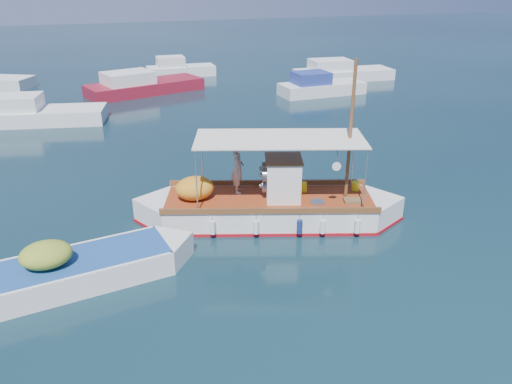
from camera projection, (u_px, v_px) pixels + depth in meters
name	position (u px, v px, depth m)	size (l,w,h in m)	color
ground	(296.00, 225.00, 16.72)	(160.00, 160.00, 0.00)	black
fishing_caique	(267.00, 207.00, 16.84)	(8.67, 4.52, 5.59)	white
dinghy	(80.00, 271.00, 13.53)	(6.41, 2.45, 1.58)	white
bg_boat_nw	(31.00, 115.00, 27.94)	(7.90, 3.93, 1.80)	silver
bg_boat_n	(142.00, 86.00, 34.98)	(8.49, 4.94, 1.80)	maroon
bg_boat_ne	(319.00, 87.00, 34.65)	(5.99, 2.39, 1.80)	silver
bg_boat_e	(341.00, 73.00, 39.59)	(7.94, 3.28, 1.80)	silver
bg_boat_far_n	(179.00, 70.00, 40.98)	(5.54, 2.20, 1.80)	silver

